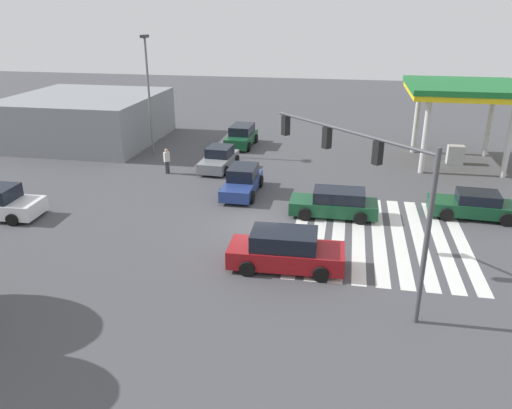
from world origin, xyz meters
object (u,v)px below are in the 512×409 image
car_0 (219,159)px  street_light_pole_a (148,85)px  car_4 (242,181)px  traffic_signal_mast (366,172)px  car_2 (335,203)px  pedestrian (167,160)px  car_1 (242,136)px  car_5 (475,205)px  car_6 (286,251)px

car_0 → street_light_pole_a: (2.75, 5.83, 4.38)m
car_4 → traffic_signal_mast: bearing=34.7°
car_2 → pedestrian: size_ratio=2.70×
car_1 → street_light_pole_a: 8.16m
car_4 → car_5: 12.77m
car_1 → car_2: car_1 is taller
car_2 → car_5: 7.28m
car_1 → car_6: (-19.13, -5.98, -0.00)m
car_5 → car_6: car_6 is taller
pedestrian → street_light_pole_a: 6.62m
car_1 → car_5: (-11.89, -15.00, -0.14)m
car_4 → car_2: bearing=65.4°
car_1 → car_2: size_ratio=0.95×
car_4 → street_light_pole_a: (7.17, 8.38, 4.33)m
car_6 → street_light_pole_a: size_ratio=0.57×
car_0 → car_6: car_6 is taller
car_2 → pedestrian: 12.36m
car_0 → street_light_pole_a: bearing=-112.3°
traffic_signal_mast → pedestrian: 17.87m
car_0 → car_5: size_ratio=0.92×
traffic_signal_mast → car_1: traffic_signal_mast is taller
car_5 → car_2: bearing=12.4°
traffic_signal_mast → street_light_pole_a: (16.80, 15.03, 0.32)m
car_6 → car_0: bearing=113.9°
traffic_signal_mast → pedestrian: traffic_signal_mast is taller
car_2 → street_light_pole_a: street_light_pole_a is taller
car_5 → car_4: bearing=-3.0°
car_2 → car_4: size_ratio=1.01×
traffic_signal_mast → car_4: size_ratio=1.40×
car_1 → car_2: (-13.08, -7.81, -0.08)m
car_4 → car_6: size_ratio=0.92×
car_2 → car_4: bearing=-25.1°
car_6 → street_light_pole_a: bearing=125.7°
car_5 → car_6: 11.56m
car_2 → car_6: car_6 is taller
car_0 → street_light_pole_a: street_light_pole_a is taller
car_5 → pedestrian: pedestrian is taller
traffic_signal_mast → pedestrian: size_ratio=3.74×
street_light_pole_a → traffic_signal_mast: bearing=-138.2°
car_1 → car_6: bearing=19.1°
car_1 → car_6: 20.04m
car_6 → pedestrian: 14.70m
car_0 → car_4: 5.11m
traffic_signal_mast → car_2: traffic_signal_mast is taller
traffic_signal_mast → car_6: size_ratio=1.29×
car_4 → pedestrian: bearing=-115.9°
car_5 → street_light_pole_a: (8.52, 21.08, 4.41)m
car_2 → street_light_pole_a: size_ratio=0.53×
car_4 → car_5: bearing=84.1°
car_6 → street_light_pole_a: 20.30m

